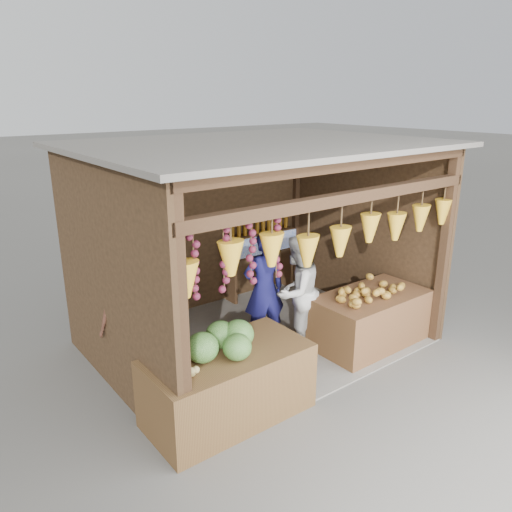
% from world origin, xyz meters
% --- Properties ---
extents(ground, '(80.00, 80.00, 0.00)m').
position_xyz_m(ground, '(0.00, 0.00, 0.00)').
color(ground, '#514F49').
rests_on(ground, ground).
extents(stall_structure, '(4.30, 3.30, 2.66)m').
position_xyz_m(stall_structure, '(-0.03, -0.04, 1.67)').
color(stall_structure, slate).
rests_on(stall_structure, ground).
extents(back_shelf, '(1.25, 0.32, 1.32)m').
position_xyz_m(back_shelf, '(1.05, 1.28, 0.87)').
color(back_shelf, '#382314').
rests_on(back_shelf, ground).
extents(counter_left, '(1.68, 0.85, 0.73)m').
position_xyz_m(counter_left, '(-1.26, -1.13, 0.37)').
color(counter_left, '#4D3219').
rests_on(counter_left, ground).
extents(counter_right, '(1.55, 0.85, 0.71)m').
position_xyz_m(counter_right, '(1.14, -0.96, 0.35)').
color(counter_right, '#50331A').
rests_on(counter_right, ground).
extents(stool, '(0.29, 0.29, 0.27)m').
position_xyz_m(stool, '(-1.81, 0.08, 0.14)').
color(stool, black).
rests_on(stool, ground).
extents(man_standing, '(0.65, 0.51, 1.56)m').
position_xyz_m(man_standing, '(0.03, -0.10, 0.78)').
color(man_standing, '#161550').
rests_on(man_standing, ground).
extents(woman_standing, '(0.84, 0.71, 1.51)m').
position_xyz_m(woman_standing, '(0.35, -0.38, 0.76)').
color(woman_standing, silver).
rests_on(woman_standing, ground).
extents(vendor_seated, '(0.59, 0.41, 1.16)m').
position_xyz_m(vendor_seated, '(-1.81, 0.08, 0.85)').
color(vendor_seated, '#4F2C1F').
rests_on(vendor_seated, stool).
extents(melon_pile, '(1.00, 0.50, 0.32)m').
position_xyz_m(melon_pile, '(-1.31, -1.11, 0.89)').
color(melon_pile, '#1A4612').
rests_on(melon_pile, counter_left).
extents(tanfruit_pile, '(0.34, 0.40, 0.13)m').
position_xyz_m(tanfruit_pile, '(-1.86, -1.20, 0.80)').
color(tanfruit_pile, '#A3924B').
rests_on(tanfruit_pile, counter_left).
extents(mango_pile, '(1.40, 0.64, 0.22)m').
position_xyz_m(mango_pile, '(1.16, -0.98, 0.82)').
color(mango_pile, '#C44E1A').
rests_on(mango_pile, counter_right).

